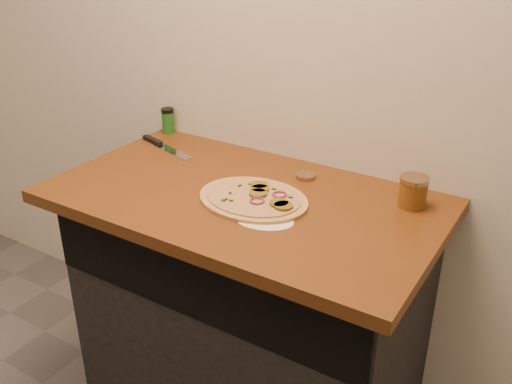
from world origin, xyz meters
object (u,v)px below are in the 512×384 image
Objects in this scene: pizza at (254,198)px; chefs_knife at (162,146)px; spice_shaker at (168,121)px; salsa_jar at (413,192)px.

pizza reaches higher than chefs_knife.
chefs_knife is at bearing -59.34° from spice_shaker.
chefs_knife is 0.94m from salsa_jar.
chefs_knife is 3.02× the size of salsa_jar.
pizza is at bearing -20.08° from chefs_knife.
salsa_jar is (0.41, 0.22, 0.04)m from pizza.
salsa_jar is at bearing 27.85° from pizza.
pizza is 3.88× the size of salsa_jar.
pizza is 0.56m from chefs_knife.
spice_shaker reaches higher than pizza.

